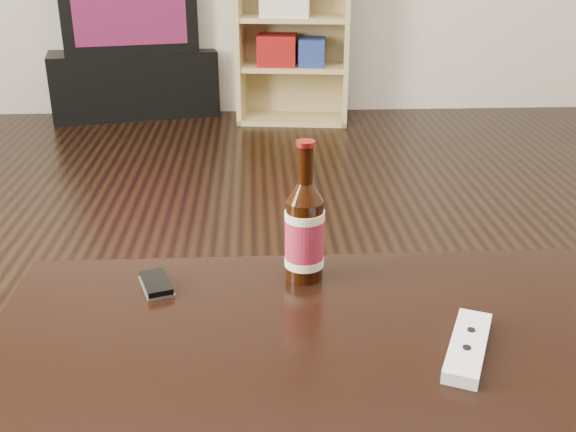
{
  "coord_description": "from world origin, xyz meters",
  "views": [
    {
      "loc": [
        0.06,
        -1.17,
        1.06
      ],
      "look_at": [
        0.12,
        -0.06,
        0.59
      ],
      "focal_mm": 42.0,
      "sensor_mm": 36.0,
      "label": 1
    }
  ],
  "objects_px": {
    "bookshelf": "(292,14)",
    "remote": "(468,347)",
    "phone": "(156,284)",
    "coffee_table": "(377,394)",
    "tv": "(127,0)",
    "tv_stand": "(135,81)",
    "beer_bottle": "(305,232)"
  },
  "relations": [
    {
      "from": "tv_stand",
      "to": "beer_bottle",
      "type": "relative_size",
      "value": 3.69
    },
    {
      "from": "tv_stand",
      "to": "bookshelf",
      "type": "distance_m",
      "value": 1.07
    },
    {
      "from": "phone",
      "to": "coffee_table",
      "type": "bearing_deg",
      "value": -52.14
    },
    {
      "from": "tv",
      "to": "coffee_table",
      "type": "height_order",
      "value": "tv"
    },
    {
      "from": "bookshelf",
      "to": "coffee_table",
      "type": "height_order",
      "value": "bookshelf"
    },
    {
      "from": "tv",
      "to": "coffee_table",
      "type": "relative_size",
      "value": 0.68
    },
    {
      "from": "bookshelf",
      "to": "remote",
      "type": "bearing_deg",
      "value": -81.36
    },
    {
      "from": "beer_bottle",
      "to": "remote",
      "type": "xyz_separation_m",
      "value": [
        0.23,
        -0.25,
        -0.08
      ]
    },
    {
      "from": "tv_stand",
      "to": "beer_bottle",
      "type": "bearing_deg",
      "value": -86.84
    },
    {
      "from": "phone",
      "to": "remote",
      "type": "bearing_deg",
      "value": -42.84
    },
    {
      "from": "tv_stand",
      "to": "coffee_table",
      "type": "xyz_separation_m",
      "value": [
        0.91,
        -3.35,
        0.21
      ]
    },
    {
      "from": "bookshelf",
      "to": "remote",
      "type": "height_order",
      "value": "bookshelf"
    },
    {
      "from": "remote",
      "to": "tv",
      "type": "bearing_deg",
      "value": 131.63
    },
    {
      "from": "tv_stand",
      "to": "beer_bottle",
      "type": "height_order",
      "value": "beer_bottle"
    },
    {
      "from": "beer_bottle",
      "to": "bookshelf",
      "type": "bearing_deg",
      "value": 87.21
    },
    {
      "from": "tv_stand",
      "to": "coffee_table",
      "type": "distance_m",
      "value": 3.48
    },
    {
      "from": "tv_stand",
      "to": "tv",
      "type": "xyz_separation_m",
      "value": [
        0.0,
        -0.0,
        0.48
      ]
    },
    {
      "from": "remote",
      "to": "beer_bottle",
      "type": "bearing_deg",
      "value": 156.49
    },
    {
      "from": "bookshelf",
      "to": "tv_stand",
      "type": "bearing_deg",
      "value": 172.96
    },
    {
      "from": "coffee_table",
      "to": "phone",
      "type": "distance_m",
      "value": 0.44
    },
    {
      "from": "beer_bottle",
      "to": "phone",
      "type": "xyz_separation_m",
      "value": [
        -0.27,
        -0.03,
        -0.09
      ]
    },
    {
      "from": "coffee_table",
      "to": "remote",
      "type": "relative_size",
      "value": 6.45
    },
    {
      "from": "bookshelf",
      "to": "beer_bottle",
      "type": "bearing_deg",
      "value": -85.89
    },
    {
      "from": "coffee_table",
      "to": "beer_bottle",
      "type": "distance_m",
      "value": 0.32
    },
    {
      "from": "tv",
      "to": "beer_bottle",
      "type": "bearing_deg",
      "value": -86.84
    },
    {
      "from": "beer_bottle",
      "to": "remote",
      "type": "bearing_deg",
      "value": -47.59
    },
    {
      "from": "remote",
      "to": "tv_stand",
      "type": "bearing_deg",
      "value": 131.63
    },
    {
      "from": "beer_bottle",
      "to": "remote",
      "type": "relative_size",
      "value": 1.38
    },
    {
      "from": "coffee_table",
      "to": "tv",
      "type": "bearing_deg",
      "value": 105.28
    },
    {
      "from": "coffee_table",
      "to": "bookshelf",
      "type": "bearing_deg",
      "value": 89.16
    },
    {
      "from": "tv",
      "to": "tv_stand",
      "type": "bearing_deg",
      "value": 90.0
    },
    {
      "from": "tv_stand",
      "to": "coffee_table",
      "type": "relative_size",
      "value": 0.79
    }
  ]
}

